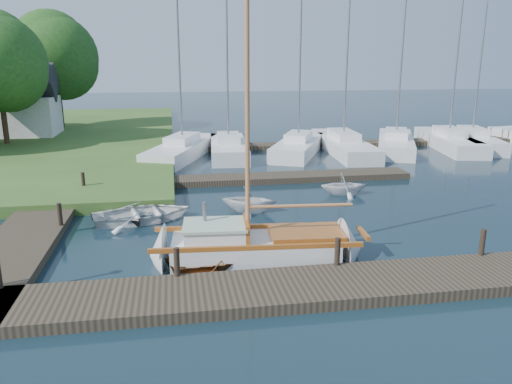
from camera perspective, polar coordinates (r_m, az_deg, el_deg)
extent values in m
plane|color=black|center=(18.85, 0.00, -3.53)|extent=(160.00, 160.00, 0.00)
cube|color=#2C251D|center=(13.34, 4.35, -10.95)|extent=(18.00, 2.20, 0.30)
cube|color=#2C251D|center=(21.09, -22.96, -2.31)|extent=(2.20, 18.00, 0.30)
cube|color=#2C251D|center=(25.32, 2.03, 1.62)|extent=(14.00, 1.60, 0.30)
cube|color=#2C251D|center=(36.52, 11.44, 5.45)|extent=(30.00, 1.60, 0.30)
cylinder|color=black|center=(13.69, -9.04, -7.88)|extent=(0.16, 0.16, 0.80)
cylinder|color=black|center=(14.40, 9.29, -6.73)|extent=(0.16, 0.16, 0.80)
cylinder|color=black|center=(16.36, 24.46, -5.24)|extent=(0.16, 0.16, 0.80)
cylinder|color=black|center=(18.84, -21.51, -2.38)|extent=(0.16, 0.16, 0.80)
cylinder|color=black|center=(23.59, -19.14, 1.18)|extent=(0.16, 0.16, 0.80)
cube|color=silver|center=(15.44, -0.18, -6.88)|extent=(5.14, 2.38, 0.90)
cone|color=silver|center=(15.97, 10.86, -6.40)|extent=(1.45, 2.06, 1.96)
cone|color=silver|center=(15.48, -11.21, -7.11)|extent=(1.15, 2.03, 1.96)
cube|color=brown|center=(16.14, -0.47, -3.97)|extent=(6.19, 0.60, 0.14)
cube|color=brown|center=(14.38, 0.14, -6.38)|extent=(6.19, 0.60, 0.14)
cube|color=brown|center=(15.89, 12.17, -4.62)|extent=(0.21, 1.11, 0.14)
cube|color=silver|center=(15.15, -4.73, -4.66)|extent=(1.90, 1.54, 0.44)
cube|color=#AAC5A8|center=(15.07, -4.75, -3.76)|extent=(2.01, 1.64, 0.08)
cube|color=brown|center=(15.16, -1.13, -4.28)|extent=(0.23, 1.41, 0.60)
cylinder|color=slate|center=(15.26, -5.91, -2.25)|extent=(0.12, 0.12, 0.60)
cube|color=brown|center=(15.45, 5.76, -4.76)|extent=(2.31, 1.67, 0.20)
cylinder|color=#A26334|center=(14.36, -1.01, 10.59)|extent=(0.14, 0.14, 8.40)
cylinder|color=#A26334|center=(15.14, 5.10, -1.58)|extent=(3.20, 0.35, 0.10)
imported|color=brown|center=(15.04, -3.79, -7.05)|extent=(3.83, 3.16, 0.69)
imported|color=silver|center=(19.44, -12.90, -2.16)|extent=(4.16, 3.36, 0.76)
imported|color=silver|center=(20.07, -0.81, -0.63)|extent=(2.74, 2.55, 1.17)
imported|color=silver|center=(22.96, 10.04, 1.04)|extent=(2.25, 1.99, 1.10)
cube|color=silver|center=(31.87, -8.39, 4.78)|extent=(5.20, 9.11, 0.90)
cube|color=silver|center=(31.75, -8.43, 6.02)|extent=(2.41, 3.41, 0.50)
cylinder|color=slate|center=(31.39, -8.73, 13.63)|extent=(0.12, 0.12, 8.92)
cube|color=silver|center=(32.05, -3.16, 4.98)|extent=(2.75, 7.89, 0.90)
cube|color=silver|center=(31.94, -3.18, 6.21)|extent=(1.59, 2.81, 0.50)
cylinder|color=slate|center=(31.58, -3.31, 15.02)|extent=(0.12, 0.12, 10.28)
cube|color=silver|center=(32.69, 4.85, 5.14)|extent=(5.36, 8.16, 0.90)
cube|color=silver|center=(32.58, 4.87, 6.35)|extent=(2.45, 3.12, 0.50)
cylinder|color=slate|center=(32.22, 5.08, 15.26)|extent=(0.12, 0.12, 10.59)
cube|color=silver|center=(33.78, 9.93, 5.28)|extent=(2.87, 10.09, 0.90)
cube|color=silver|center=(33.67, 9.99, 6.46)|extent=(1.63, 3.57, 0.50)
cylinder|color=slate|center=(33.33, 10.36, 14.49)|extent=(0.12, 0.12, 9.92)
cube|color=silver|center=(35.22, 15.66, 5.34)|extent=(5.54, 8.93, 0.90)
cube|color=silver|center=(35.12, 15.74, 6.47)|extent=(2.52, 3.38, 0.50)
cylinder|color=slate|center=(34.79, 16.28, 13.96)|extent=(0.12, 0.12, 9.68)
cube|color=silver|center=(37.25, 21.16, 5.39)|extent=(3.83, 9.29, 0.90)
cube|color=silver|center=(37.15, 21.26, 6.45)|extent=(1.96, 3.37, 0.50)
cylinder|color=slate|center=(36.84, 22.06, 14.75)|extent=(0.12, 0.12, 11.27)
cube|color=silver|center=(38.18, 23.43, 5.38)|extent=(4.11, 8.25, 0.90)
cube|color=silver|center=(38.09, 23.53, 6.41)|extent=(2.05, 3.04, 0.50)
cylinder|color=slate|center=(37.79, 24.19, 12.58)|extent=(0.12, 0.12, 8.73)
cube|color=beige|center=(41.35, -25.22, 7.86)|extent=(5.00, 4.00, 2.80)
cube|color=#292A30|center=(41.18, -25.60, 11.22)|extent=(5.25, 2.88, 2.88)
cylinder|color=#332114|center=(37.50, -26.85, 7.57)|extent=(0.36, 0.36, 3.42)
sphere|color=#1D4116|center=(36.88, -26.79, 12.25)|extent=(5.32, 5.32, 5.32)
cylinder|color=#332114|center=(44.71, -21.45, 9.23)|extent=(0.36, 0.36, 3.67)
sphere|color=#1D4116|center=(44.57, -21.92, 14.05)|extent=(6.73, 6.73, 6.73)
sphere|color=#1D4116|center=(44.17, -21.29, 13.45)|extent=(5.71, 5.71, 5.71)
sphere|color=#1D4116|center=(45.05, -22.42, 14.92)|extent=(6.12, 6.12, 6.12)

